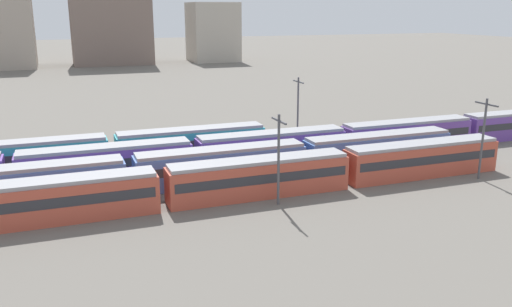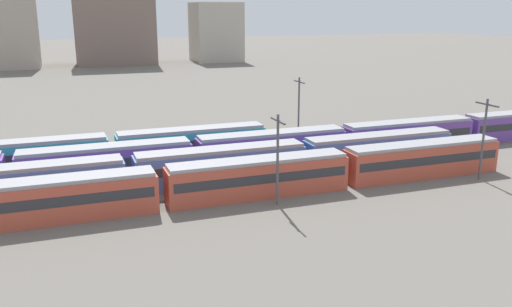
{
  "view_description": "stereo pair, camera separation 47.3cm",
  "coord_description": "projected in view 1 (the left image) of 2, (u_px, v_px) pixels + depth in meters",
  "views": [
    {
      "loc": [
        12.46,
        -46.24,
        17.54
      ],
      "look_at": [
        32.52,
        7.8,
        2.04
      ],
      "focal_mm": 37.58,
      "sensor_mm": 36.0,
      "label": 1
    },
    {
      "loc": [
        12.91,
        -46.4,
        17.54
      ],
      "look_at": [
        32.52,
        7.8,
        2.04
      ],
      "focal_mm": 37.58,
      "sensor_mm": 36.0,
      "label": 2
    }
  ],
  "objects": [
    {
      "name": "train_track_0",
      "position": [
        162.0,
        188.0,
        48.63
      ],
      "size": [
        74.7,
        3.06,
        3.75
      ],
      "color": "#BC4C38",
      "rests_on": "ground_plane"
    },
    {
      "name": "train_track_1",
      "position": [
        130.0,
        174.0,
        52.59
      ],
      "size": [
        74.7,
        3.06,
        3.75
      ],
      "color": "#4C70BC",
      "rests_on": "ground_plane"
    },
    {
      "name": "train_track_2",
      "position": [
        272.0,
        147.0,
        63.08
      ],
      "size": [
        93.6,
        3.06,
        3.75
      ],
      "color": "#6B429E",
      "rests_on": "ground_plane"
    },
    {
      "name": "train_track_3",
      "position": [
        23.0,
        157.0,
        58.61
      ],
      "size": [
        55.8,
        3.06,
        3.75
      ],
      "color": "teal",
      "rests_on": "ground_plane"
    },
    {
      "name": "catenary_pole_0",
      "position": [
        483.0,
        134.0,
        56.25
      ],
      "size": [
        0.24,
        3.2,
        8.69
      ],
      "color": "#4C4C51",
      "rests_on": "ground_plane"
    },
    {
      "name": "catenary_pole_1",
      "position": [
        298.0,
        106.0,
        72.25
      ],
      "size": [
        0.24,
        3.2,
        8.86
      ],
      "color": "#4C4C51",
      "rests_on": "ground_plane"
    },
    {
      "name": "catenary_pole_2",
      "position": [
        279.0,
        155.0,
        48.71
      ],
      "size": [
        0.24,
        3.2,
        8.53
      ],
      "color": "#4C4C51",
      "rests_on": "ground_plane"
    },
    {
      "name": "distant_building_2",
      "position": [
        9.0,
        28.0,
        164.59
      ],
      "size": [
        14.39,
        18.62,
        24.27
      ],
      "primitive_type": "cube",
      "color": "#A89989",
      "rests_on": "ground_plane"
    },
    {
      "name": "distant_building_3",
      "position": [
        111.0,
        20.0,
        174.34
      ],
      "size": [
        25.24,
        14.18,
        28.76
      ],
      "primitive_type": "cube",
      "color": "#7A665B",
      "rests_on": "ground_plane"
    },
    {
      "name": "distant_building_4",
      "position": [
        213.0,
        32.0,
        187.03
      ],
      "size": [
        15.89,
        16.19,
        20.01
      ],
      "primitive_type": "cube",
      "color": "#B2A899",
      "rests_on": "ground_plane"
    }
  ]
}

